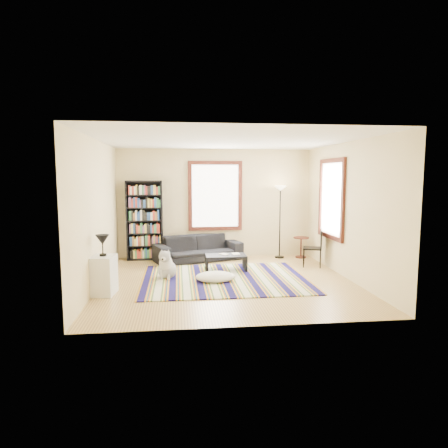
{
  "coord_description": "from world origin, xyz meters",
  "views": [
    {
      "loc": [
        -0.97,
        -7.83,
        2.1
      ],
      "look_at": [
        0.0,
        0.5,
        1.1
      ],
      "focal_mm": 32.0,
      "sensor_mm": 36.0,
      "label": 1
    }
  ],
  "objects": [
    {
      "name": "folding_chair",
      "position": [
        2.15,
        1.07,
        0.43
      ],
      "size": [
        0.53,
        0.52,
        0.86
      ],
      "primitive_type": "cube",
      "rotation": [
        0.0,
        0.0,
        -0.34
      ],
      "color": "black",
      "rests_on": "floor"
    },
    {
      "name": "wall_back",
      "position": [
        0.0,
        2.55,
        1.4
      ],
      "size": [
        5.0,
        0.1,
        2.8
      ],
      "primitive_type": "cube",
      "color": "beige",
      "rests_on": "floor"
    },
    {
      "name": "window_back",
      "position": [
        0.0,
        2.47,
        1.6
      ],
      "size": [
        1.2,
        0.06,
        1.6
      ],
      "primitive_type": "cube",
      "color": "white",
      "rests_on": "wall_back"
    },
    {
      "name": "dog",
      "position": [
        -1.2,
        0.35,
        0.3
      ],
      "size": [
        0.55,
        0.69,
        0.61
      ],
      "primitive_type": null,
      "rotation": [
        0.0,
        0.0,
        -0.21
      ],
      "color": "silver",
      "rests_on": "floor"
    },
    {
      "name": "floor_cushion",
      "position": [
        -0.24,
        -0.04,
        0.1
      ],
      "size": [
        0.86,
        0.68,
        0.2
      ],
      "primitive_type": "ellipsoid",
      "rotation": [
        0.0,
        0.0,
        -0.1
      ],
      "color": "silver",
      "rests_on": "floor"
    },
    {
      "name": "book_a",
      "position": [
        -0.02,
        0.86,
        0.37
      ],
      "size": [
        0.25,
        0.24,
        0.02
      ],
      "primitive_type": "imported",
      "rotation": [
        0.0,
        0.0,
        0.65
      ],
      "color": "beige",
      "rests_on": "coffee_table"
    },
    {
      "name": "ceiling",
      "position": [
        0.0,
        0.0,
        2.85
      ],
      "size": [
        5.0,
        5.0,
        0.1
      ],
      "primitive_type": "cube",
      "color": "white",
      "rests_on": "floor"
    },
    {
      "name": "book_b",
      "position": [
        0.23,
        0.91,
        0.37
      ],
      "size": [
        0.23,
        0.18,
        0.02
      ],
      "primitive_type": "imported",
      "rotation": [
        0.0,
        0.0,
        0.08
      ],
      "color": "beige",
      "rests_on": "coffee_table"
    },
    {
      "name": "bookshelf",
      "position": [
        -1.8,
        2.32,
        1.0
      ],
      "size": [
        0.9,
        0.3,
        2.0
      ],
      "primitive_type": "cube",
      "color": "black",
      "rests_on": "floor"
    },
    {
      "name": "floor_lamp",
      "position": [
        1.65,
        2.15,
        0.93
      ],
      "size": [
        0.34,
        0.34,
        1.86
      ],
      "primitive_type": null,
      "rotation": [
        0.0,
        0.0,
        -0.16
      ],
      "color": "black",
      "rests_on": "floor"
    },
    {
      "name": "wall_front",
      "position": [
        0.0,
        -2.55,
        1.4
      ],
      "size": [
        5.0,
        0.1,
        2.8
      ],
      "primitive_type": "cube",
      "color": "beige",
      "rests_on": "floor"
    },
    {
      "name": "side_table",
      "position": [
        2.2,
        2.09,
        0.27
      ],
      "size": [
        0.41,
        0.41,
        0.54
      ],
      "primitive_type": "cylinder",
      "rotation": [
        0.0,
        0.0,
        -0.03
      ],
      "color": "#4F2013",
      "rests_on": "floor"
    },
    {
      "name": "wall_right",
      "position": [
        2.55,
        0.0,
        1.4
      ],
      "size": [
        0.1,
        5.0,
        2.8
      ],
      "primitive_type": "cube",
      "color": "beige",
      "rests_on": "floor"
    },
    {
      "name": "coffee_table",
      "position": [
        0.08,
        0.86,
        0.18
      ],
      "size": [
        1.02,
        0.78,
        0.36
      ],
      "primitive_type": "cube",
      "rotation": [
        0.0,
        0.0,
        -0.36
      ],
      "color": "black",
      "rests_on": "floor"
    },
    {
      "name": "wall_left",
      "position": [
        -2.55,
        0.0,
        1.4
      ],
      "size": [
        0.1,
        5.0,
        2.8
      ],
      "primitive_type": "cube",
      "color": "beige",
      "rests_on": "floor"
    },
    {
      "name": "window_right",
      "position": [
        2.47,
        0.8,
        1.6
      ],
      "size": [
        0.06,
        1.2,
        1.6
      ],
      "primitive_type": "cube",
      "color": "white",
      "rests_on": "wall_right"
    },
    {
      "name": "table_lamp",
      "position": [
        -2.3,
        -0.67,
        0.89
      ],
      "size": [
        0.26,
        0.26,
        0.38
      ],
      "primitive_type": null,
      "rotation": [
        0.0,
        0.0,
        0.07
      ],
      "color": "black",
      "rests_on": "white_cabinet"
    },
    {
      "name": "sofa",
      "position": [
        -0.47,
        2.05,
        0.32
      ],
      "size": [
        1.48,
        2.31,
        0.63
      ],
      "primitive_type": "imported",
      "rotation": [
        0.0,
        0.0,
        0.32
      ],
      "color": "black",
      "rests_on": "floor"
    },
    {
      "name": "rug",
      "position": [
        -0.03,
        0.12,
        0.01
      ],
      "size": [
        3.35,
        2.68,
        0.02
      ],
      "primitive_type": "cube",
      "color": "#120D42",
      "rests_on": "floor"
    },
    {
      "name": "floor",
      "position": [
        0.0,
        0.0,
        -0.05
      ],
      "size": [
        5.0,
        5.0,
        0.1
      ],
      "primitive_type": "cube",
      "color": "tan",
      "rests_on": "ground"
    },
    {
      "name": "white_cabinet",
      "position": [
        -2.3,
        -0.67,
        0.35
      ],
      "size": [
        0.44,
        0.54,
        0.7
      ],
      "primitive_type": "cube",
      "rotation": [
        0.0,
        0.0,
        -0.13
      ],
      "color": "silver",
      "rests_on": "floor"
    }
  ]
}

